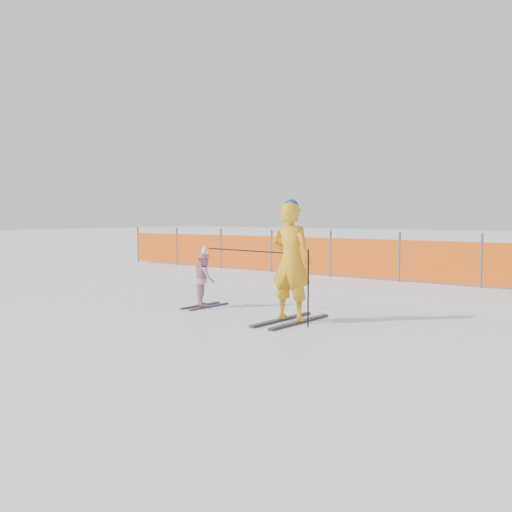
# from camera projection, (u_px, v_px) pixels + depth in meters

# --- Properties ---
(ground) EXTENTS (120.00, 120.00, 0.00)m
(ground) POSITION_uv_depth(u_px,v_px,m) (236.00, 322.00, 8.84)
(ground) COLOR white
(ground) RESTS_ON ground
(adult) EXTENTS (0.71, 1.52, 1.90)m
(adult) POSITION_uv_depth(u_px,v_px,m) (291.00, 261.00, 8.77)
(adult) COLOR black
(adult) RESTS_ON ground
(child) EXTENTS (0.58, 0.99, 1.13)m
(child) POSITION_uv_depth(u_px,v_px,m) (204.00, 279.00, 10.29)
(child) COLOR black
(child) RESTS_ON ground
(ski_poles) EXTENTS (2.42, 0.46, 1.16)m
(ski_poles) POSITION_uv_depth(u_px,v_px,m) (267.00, 264.00, 9.06)
(ski_poles) COLOR black
(ski_poles) RESTS_ON ground
(safety_fence) EXTENTS (14.42, 0.06, 1.25)m
(safety_fence) POSITION_uv_depth(u_px,v_px,m) (305.00, 255.00, 16.03)
(safety_fence) COLOR #595960
(safety_fence) RESTS_ON ground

